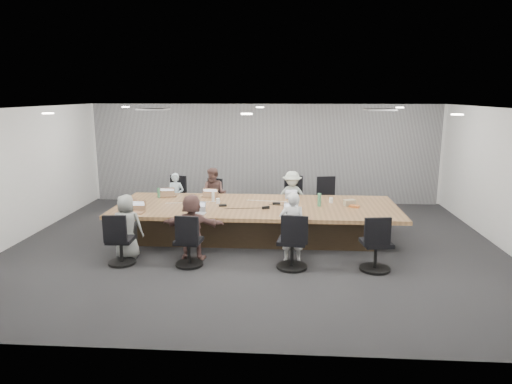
# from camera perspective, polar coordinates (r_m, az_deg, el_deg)

# --- Properties ---
(floor) EXTENTS (10.00, 8.00, 0.00)m
(floor) POSITION_cam_1_polar(r_m,az_deg,el_deg) (9.50, -0.16, -6.71)
(floor) COLOR #242426
(floor) RESTS_ON ground
(ceiling) EXTENTS (10.00, 8.00, 0.00)m
(ceiling) POSITION_cam_1_polar(r_m,az_deg,el_deg) (9.00, -0.17, 10.42)
(ceiling) COLOR white
(ceiling) RESTS_ON wall_back
(wall_back) EXTENTS (10.00, 0.00, 2.80)m
(wall_back) POSITION_cam_1_polar(r_m,az_deg,el_deg) (13.09, 1.05, 4.82)
(wall_back) COLOR silver
(wall_back) RESTS_ON ground
(wall_front) EXTENTS (10.00, 0.00, 2.80)m
(wall_front) POSITION_cam_1_polar(r_m,az_deg,el_deg) (5.28, -3.20, -6.34)
(wall_front) COLOR silver
(wall_front) RESTS_ON ground
(wall_left) EXTENTS (0.00, 8.00, 2.80)m
(wall_left) POSITION_cam_1_polar(r_m,az_deg,el_deg) (10.72, -27.91, 1.75)
(wall_left) COLOR silver
(wall_left) RESTS_ON ground
(wall_right) EXTENTS (0.00, 8.00, 2.80)m
(wall_right) POSITION_cam_1_polar(r_m,az_deg,el_deg) (10.12, 29.37, 1.06)
(wall_right) COLOR silver
(wall_right) RESTS_ON ground
(curtain) EXTENTS (9.80, 0.04, 2.80)m
(curtain) POSITION_cam_1_polar(r_m,az_deg,el_deg) (13.01, 1.03, 4.77)
(curtain) COLOR gray
(curtain) RESTS_ON ground
(conference_table) EXTENTS (6.00, 2.20, 0.74)m
(conference_table) POSITION_cam_1_polar(r_m,az_deg,el_deg) (9.86, 0.04, -3.57)
(conference_table) COLOR #352718
(conference_table) RESTS_ON ground
(chair_0) EXTENTS (0.70, 0.70, 0.83)m
(chair_0) POSITION_cam_1_polar(r_m,az_deg,el_deg) (11.80, -9.56, -1.03)
(chair_0) COLOR black
(chair_0) RESTS_ON ground
(chair_1) EXTENTS (0.61, 0.61, 0.73)m
(chair_1) POSITION_cam_1_polar(r_m,az_deg,el_deg) (11.63, -4.94, -1.37)
(chair_1) COLOR black
(chair_1) RESTS_ON ground
(chair_2) EXTENTS (0.69, 0.69, 0.87)m
(chair_2) POSITION_cam_1_polar(r_m,az_deg,el_deg) (11.48, 4.47, -1.17)
(chair_2) COLOR black
(chair_2) RESTS_ON ground
(chair_3) EXTENTS (0.69, 0.69, 0.87)m
(chair_3) POSITION_cam_1_polar(r_m,az_deg,el_deg) (11.52, 8.55, -1.22)
(chair_3) COLOR black
(chair_3) RESTS_ON ground
(chair_4) EXTENTS (0.54, 0.54, 0.77)m
(chair_4) POSITION_cam_1_polar(r_m,az_deg,el_deg) (8.75, -16.53, -6.24)
(chair_4) COLOR black
(chair_4) RESTS_ON ground
(chair_5) EXTENTS (0.59, 0.59, 0.79)m
(chair_5) POSITION_cam_1_polar(r_m,az_deg,el_deg) (8.40, -8.41, -6.58)
(chair_5) COLOR black
(chair_5) RESTS_ON ground
(chair_6) EXTENTS (0.66, 0.66, 0.86)m
(chair_6) POSITION_cam_1_polar(r_m,az_deg,el_deg) (8.21, 4.54, -6.65)
(chair_6) COLOR black
(chair_6) RESTS_ON ground
(chair_7) EXTENTS (0.65, 0.65, 0.85)m
(chair_7) POSITION_cam_1_polar(r_m,az_deg,el_deg) (8.37, 14.76, -6.72)
(chair_7) COLOR black
(chair_7) RESTS_ON ground
(person_0) EXTENTS (0.47, 0.35, 1.18)m
(person_0) POSITION_cam_1_polar(r_m,az_deg,el_deg) (11.43, -9.99, -0.59)
(person_0) COLOR #AAC1CC
(person_0) RESTS_ON ground
(laptop_0) EXTENTS (0.37, 0.28, 0.02)m
(laptop_0) POSITION_cam_1_polar(r_m,az_deg,el_deg) (10.87, -10.71, -0.40)
(laptop_0) COLOR #8C6647
(laptop_0) RESTS_ON conference_table
(person_1) EXTENTS (0.70, 0.58, 1.32)m
(person_1) POSITION_cam_1_polar(r_m,az_deg,el_deg) (11.22, -5.24, -0.32)
(person_1) COLOR brown
(person_1) RESTS_ON ground
(laptop_1) EXTENTS (0.39, 0.29, 0.02)m
(laptop_1) POSITION_cam_1_polar(r_m,az_deg,el_deg) (10.67, -5.71, -0.48)
(laptop_1) COLOR #8C6647
(laptop_1) RESTS_ON conference_table
(person_2) EXTENTS (0.83, 0.50, 1.26)m
(person_2) POSITION_cam_1_polar(r_m,az_deg,el_deg) (11.09, 4.51, -0.61)
(person_2) COLOR #B8C2B5
(person_2) RESTS_ON ground
(laptop_2) EXTENTS (0.32, 0.25, 0.02)m
(laptop_2) POSITION_cam_1_polar(r_m,az_deg,el_deg) (10.53, 4.55, -0.63)
(laptop_2) COLOR #B2B2B7
(laptop_2) RESTS_ON conference_table
(person_4) EXTENTS (0.63, 0.43, 1.23)m
(person_4) POSITION_cam_1_polar(r_m,az_deg,el_deg) (9.00, -15.86, -4.16)
(person_4) COLOR gray
(person_4) RESTS_ON ground
(laptop_4) EXTENTS (0.34, 0.24, 0.02)m
(laptop_4) POSITION_cam_1_polar(r_m,az_deg,el_deg) (9.47, -14.80, -2.47)
(laptop_4) COLOR #8C6647
(laptop_4) RESTS_ON conference_table
(person_5) EXTENTS (1.19, 0.41, 1.27)m
(person_5) POSITION_cam_1_polar(r_m,az_deg,el_deg) (8.66, -7.98, -4.33)
(person_5) COLOR brown
(person_5) RESTS_ON ground
(laptop_5) EXTENTS (0.32, 0.24, 0.02)m
(laptop_5) POSITION_cam_1_polar(r_m,az_deg,el_deg) (9.14, -7.31, -2.67)
(laptop_5) COLOR #B2B2B7
(laptop_5) RESTS_ON conference_table
(person_6) EXTENTS (0.50, 0.34, 1.33)m
(person_6) POSITION_cam_1_polar(r_m,az_deg,el_deg) (8.47, 4.54, -4.41)
(person_6) COLOR silver
(person_6) RESTS_ON ground
(laptop_6) EXTENTS (0.31, 0.23, 0.02)m
(laptop_6) POSITION_cam_1_polar(r_m,az_deg,el_deg) (8.98, 4.51, -2.89)
(laptop_6) COLOR #B2B2B7
(laptop_6) RESTS_ON conference_table
(bottle_green_left) EXTENTS (0.08, 0.08, 0.23)m
(bottle_green_left) POSITION_cam_1_polar(r_m,az_deg,el_deg) (10.69, -12.08, -0.09)
(bottle_green_left) COLOR #43885B
(bottle_green_left) RESTS_ON conference_table
(bottle_green_right) EXTENTS (0.10, 0.10, 0.28)m
(bottle_green_right) POSITION_cam_1_polar(r_m,az_deg,el_deg) (9.74, 7.92, -0.97)
(bottle_green_right) COLOR #43885B
(bottle_green_right) RESTS_ON conference_table
(bottle_clear) EXTENTS (0.06, 0.06, 0.21)m
(bottle_clear) POSITION_cam_1_polar(r_m,az_deg,el_deg) (10.11, -5.38, -0.63)
(bottle_clear) COLOR silver
(bottle_clear) RESTS_ON conference_table
(cup_white_far) EXTENTS (0.09, 0.09, 0.11)m
(cup_white_far) POSITION_cam_1_polar(r_m,az_deg,el_deg) (9.95, -4.79, -1.12)
(cup_white_far) COLOR white
(cup_white_far) RESTS_ON conference_table
(cup_white_near) EXTENTS (0.11, 0.11, 0.11)m
(cup_white_near) POSITION_cam_1_polar(r_m,az_deg,el_deg) (10.11, 9.36, -1.04)
(cup_white_near) COLOR white
(cup_white_near) RESTS_ON conference_table
(mug_brown) EXTENTS (0.10, 0.10, 0.12)m
(mug_brown) POSITION_cam_1_polar(r_m,az_deg,el_deg) (10.13, -14.95, -1.23)
(mug_brown) COLOR brown
(mug_brown) RESTS_ON conference_table
(mic_left) EXTENTS (0.18, 0.14, 0.03)m
(mic_left) POSITION_cam_1_polar(r_m,az_deg,el_deg) (9.72, -4.18, -1.67)
(mic_left) COLOR black
(mic_left) RESTS_ON conference_table
(mic_right) EXTENTS (0.17, 0.12, 0.03)m
(mic_right) POSITION_cam_1_polar(r_m,az_deg,el_deg) (9.87, 2.57, -1.43)
(mic_right) COLOR black
(mic_right) RESTS_ON conference_table
(stapler) EXTENTS (0.16, 0.10, 0.06)m
(stapler) POSITION_cam_1_polar(r_m,az_deg,el_deg) (9.45, 1.23, -1.95)
(stapler) COLOR black
(stapler) RESTS_ON conference_table
(canvas_bag) EXTENTS (0.27, 0.21, 0.13)m
(canvas_bag) POSITION_cam_1_polar(r_m,az_deg,el_deg) (9.93, 11.61, -1.31)
(canvas_bag) COLOR gray
(canvas_bag) RESTS_ON conference_table
(snack_packet) EXTENTS (0.24, 0.21, 0.04)m
(snack_packet) POSITION_cam_1_polar(r_m,az_deg,el_deg) (9.81, 12.19, -1.76)
(snack_packet) COLOR #C16129
(snack_packet) RESTS_ON conference_table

